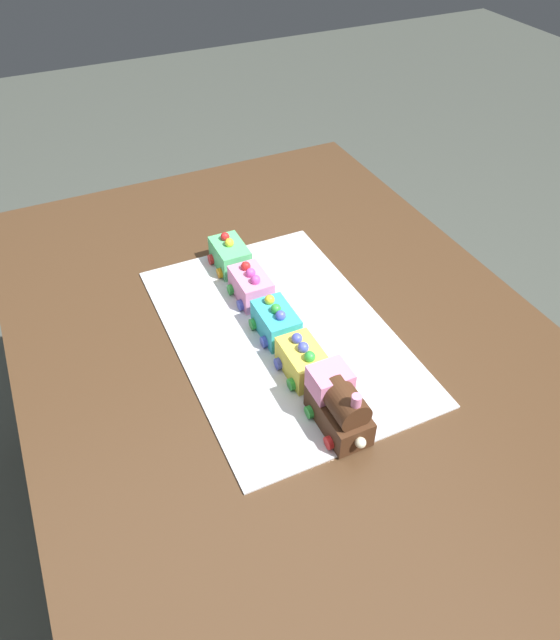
# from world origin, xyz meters

# --- Properties ---
(ground_plane) EXTENTS (8.00, 8.00, 0.00)m
(ground_plane) POSITION_xyz_m (0.00, 0.00, 0.00)
(ground_plane) COLOR #474C44
(dining_table) EXTENTS (1.40, 1.00, 0.74)m
(dining_table) POSITION_xyz_m (0.00, 0.00, 0.63)
(dining_table) COLOR #4C331E
(dining_table) RESTS_ON ground
(cake_board) EXTENTS (0.60, 0.40, 0.00)m
(cake_board) POSITION_xyz_m (0.00, 0.01, 0.74)
(cake_board) COLOR silver
(cake_board) RESTS_ON dining_table
(cake_locomotive) EXTENTS (0.14, 0.08, 0.12)m
(cake_locomotive) POSITION_xyz_m (-0.24, 0.02, 0.79)
(cake_locomotive) COLOR #472816
(cake_locomotive) RESTS_ON cake_board
(cake_car_hopper_lemon) EXTENTS (0.10, 0.08, 0.07)m
(cake_car_hopper_lemon) POSITION_xyz_m (-0.11, 0.02, 0.77)
(cake_car_hopper_lemon) COLOR #F4E04C
(cake_car_hopper_lemon) RESTS_ON cake_board
(cake_car_flatbed_turquoise) EXTENTS (0.10, 0.08, 0.07)m
(cake_car_flatbed_turquoise) POSITION_xyz_m (0.00, 0.02, 0.77)
(cake_car_flatbed_turquoise) COLOR #38B7C6
(cake_car_flatbed_turquoise) RESTS_ON cake_board
(cake_car_gondola_bubblegum) EXTENTS (0.10, 0.08, 0.07)m
(cake_car_gondola_bubblegum) POSITION_xyz_m (0.12, 0.02, 0.77)
(cake_car_gondola_bubblegum) COLOR pink
(cake_car_gondola_bubblegum) RESTS_ON cake_board
(cake_car_tanker_mint_green) EXTENTS (0.10, 0.08, 0.07)m
(cake_car_tanker_mint_green) POSITION_xyz_m (0.24, 0.02, 0.77)
(cake_car_tanker_mint_green) COLOR #59CC7A
(cake_car_tanker_mint_green) RESTS_ON cake_board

